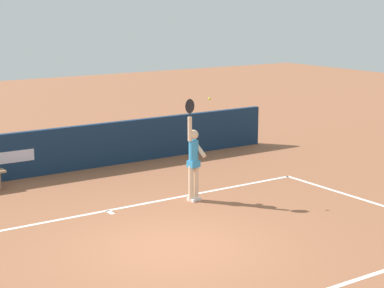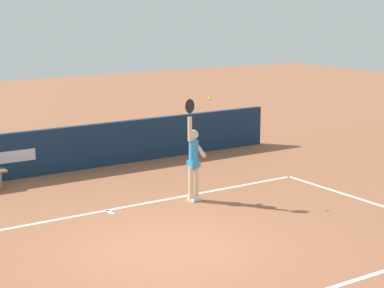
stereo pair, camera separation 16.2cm
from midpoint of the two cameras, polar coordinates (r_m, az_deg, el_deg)
name	(u,v)px [view 2 (the right image)]	position (r m, az deg, el deg)	size (l,w,h in m)	color
ground_plane	(171,247)	(13.01, -1.45, -8.81)	(60.00, 60.00, 0.00)	#94593B
court_lines	(174,249)	(12.91, -1.16, -8.96)	(11.11, 5.97, 0.00)	white
back_wall	(42,152)	(18.63, -12.46, -0.70)	(15.19, 0.18, 1.26)	#142C4B
tennis_player	(194,159)	(15.70, 0.43, -1.27)	(0.47, 0.48, 2.47)	beige
tennis_ball	(210,99)	(15.50, 1.83, 3.90)	(0.06, 0.06, 0.06)	#CDE130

